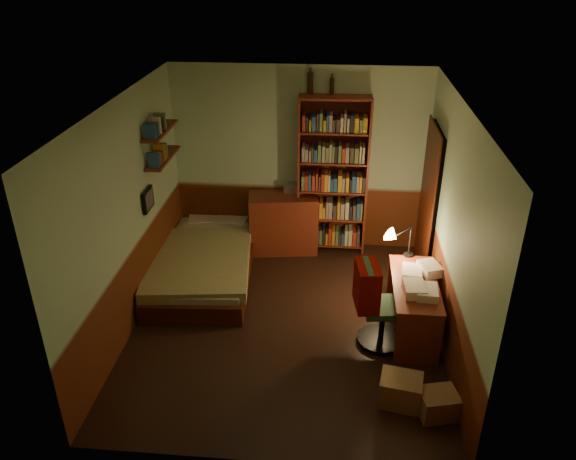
# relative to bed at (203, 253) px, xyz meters

# --- Properties ---
(floor) EXTENTS (3.50, 4.00, 0.02)m
(floor) POSITION_rel_bed_xyz_m (1.19, -0.97, -0.35)
(floor) COLOR black
(floor) RESTS_ON ground
(ceiling) EXTENTS (3.50, 4.00, 0.02)m
(ceiling) POSITION_rel_bed_xyz_m (1.19, -0.97, 2.27)
(ceiling) COLOR silver
(ceiling) RESTS_ON wall_back
(wall_back) EXTENTS (3.50, 0.02, 2.60)m
(wall_back) POSITION_rel_bed_xyz_m (1.19, 1.04, 0.96)
(wall_back) COLOR #99BB92
(wall_back) RESTS_ON ground
(wall_left) EXTENTS (0.02, 4.00, 2.60)m
(wall_left) POSITION_rel_bed_xyz_m (-0.57, -0.97, 0.96)
(wall_left) COLOR #99BB92
(wall_left) RESTS_ON ground
(wall_right) EXTENTS (0.02, 4.00, 2.60)m
(wall_right) POSITION_rel_bed_xyz_m (2.95, -0.97, 0.96)
(wall_right) COLOR #99BB92
(wall_right) RESTS_ON ground
(wall_front) EXTENTS (3.50, 0.02, 2.60)m
(wall_front) POSITION_rel_bed_xyz_m (1.19, -2.98, 0.96)
(wall_front) COLOR #99BB92
(wall_front) RESTS_ON ground
(doorway) EXTENTS (0.06, 0.90, 2.00)m
(doorway) POSITION_rel_bed_xyz_m (2.91, 0.33, 0.66)
(doorway) COLOR black
(doorway) RESTS_ON ground
(door_trim) EXTENTS (0.02, 0.98, 2.08)m
(door_trim) POSITION_rel_bed_xyz_m (2.88, 0.33, 0.66)
(door_trim) COLOR #381308
(door_trim) RESTS_ON ground
(bed) EXTENTS (1.35, 2.33, 0.67)m
(bed) POSITION_rel_bed_xyz_m (0.00, 0.00, 0.00)
(bed) COLOR olive
(bed) RESTS_ON ground
(dresser) EXTENTS (1.02, 0.61, 0.85)m
(dresser) POSITION_rel_bed_xyz_m (0.98, 0.79, 0.09)
(dresser) COLOR maroon
(dresser) RESTS_ON ground
(mini_stereo) EXTENTS (0.28, 0.24, 0.12)m
(mini_stereo) POSITION_rel_bed_xyz_m (1.12, 0.92, 0.58)
(mini_stereo) COLOR #B2B2B7
(mini_stereo) RESTS_ON dresser
(bookshelf) EXTENTS (0.97, 0.33, 2.23)m
(bookshelf) POSITION_rel_bed_xyz_m (1.66, 0.88, 0.78)
(bookshelf) COLOR maroon
(bookshelf) RESTS_ON ground
(bottle_left) EXTENTS (0.09, 0.09, 0.27)m
(bottle_left) POSITION_rel_bed_xyz_m (1.32, 0.99, 2.03)
(bottle_left) COLOR black
(bottle_left) RESTS_ON bookshelf
(bottle_right) EXTENTS (0.07, 0.07, 0.21)m
(bottle_right) POSITION_rel_bed_xyz_m (1.61, 0.99, 2.00)
(bottle_right) COLOR black
(bottle_right) RESTS_ON bookshelf
(desk) EXTENTS (0.51, 1.21, 0.65)m
(desk) POSITION_rel_bed_xyz_m (2.63, -0.98, -0.01)
(desk) COLOR maroon
(desk) RESTS_ON ground
(paper_stack) EXTENTS (0.29, 0.33, 0.11)m
(paper_stack) POSITION_rel_bed_xyz_m (2.81, -0.76, 0.37)
(paper_stack) COLOR silver
(paper_stack) RESTS_ON desk
(desk_lamp) EXTENTS (0.24, 0.24, 0.60)m
(desk_lamp) POSITION_rel_bed_xyz_m (2.61, -0.38, 0.61)
(desk_lamp) COLOR black
(desk_lamp) RESTS_ON desk
(office_chair) EXTENTS (0.48, 0.43, 0.86)m
(office_chair) POSITION_rel_bed_xyz_m (2.28, -1.23, 0.09)
(office_chair) COLOR #31583A
(office_chair) RESTS_ON ground
(red_jacket) EXTENTS (0.32, 0.46, 0.50)m
(red_jacket) POSITION_rel_bed_xyz_m (2.06, -1.04, 0.77)
(red_jacket) COLOR #9D0E06
(red_jacket) RESTS_ON office_chair
(wall_shelf_lower) EXTENTS (0.20, 0.90, 0.03)m
(wall_shelf_lower) POSITION_rel_bed_xyz_m (-0.45, 0.13, 1.26)
(wall_shelf_lower) COLOR maroon
(wall_shelf_lower) RESTS_ON wall_left
(wall_shelf_upper) EXTENTS (0.20, 0.90, 0.03)m
(wall_shelf_upper) POSITION_rel_bed_xyz_m (-0.45, 0.13, 1.61)
(wall_shelf_upper) COLOR maroon
(wall_shelf_upper) RESTS_ON wall_left
(framed_picture) EXTENTS (0.04, 0.32, 0.26)m
(framed_picture) POSITION_rel_bed_xyz_m (-0.53, -0.37, 0.91)
(framed_picture) COLOR black
(framed_picture) RESTS_ON wall_left
(cardboard_box_a) EXTENTS (0.45, 0.38, 0.30)m
(cardboard_box_a) POSITION_rel_bed_xyz_m (2.41, -2.15, -0.19)
(cardboard_box_a) COLOR #8C6846
(cardboard_box_a) RESTS_ON ground
(cardboard_box_b) EXTENTS (0.41, 0.37, 0.25)m
(cardboard_box_b) POSITION_rel_bed_xyz_m (2.75, -2.27, -0.21)
(cardboard_box_b) COLOR #8C6846
(cardboard_box_b) RESTS_ON ground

